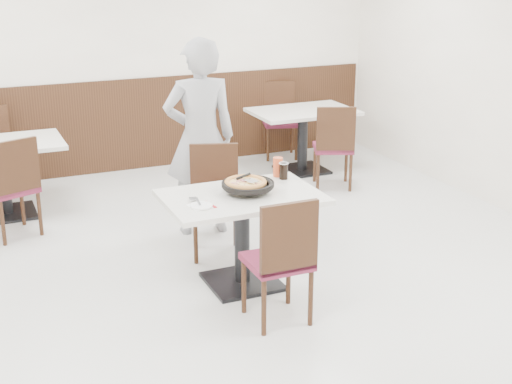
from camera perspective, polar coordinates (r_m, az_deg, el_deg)
name	(u,v)px	position (r m, az deg, el deg)	size (l,w,h in m)	color
floor	(257,281)	(5.79, 0.12, -7.14)	(7.00, 7.00, 0.00)	#A9A9A5
wall_back	(138,52)	(8.61, -9.40, 10.96)	(6.00, 0.04, 2.80)	beige
wainscot_back	(142,124)	(8.74, -9.08, 5.41)	(5.90, 0.03, 1.10)	black
main_table	(242,240)	(5.60, -1.12, -3.85)	(1.20, 0.80, 0.75)	silver
chair_near	(277,258)	(5.03, 1.69, -5.32)	(0.42, 0.42, 0.95)	black
chair_far	(216,203)	(6.12, -3.26, -0.88)	(0.42, 0.42, 0.95)	black
trivet	(246,191)	(5.50, -0.84, 0.08)	(0.13, 0.13, 0.04)	black
pizza_pan	(248,188)	(5.49, -0.65, 0.34)	(0.37, 0.37, 0.01)	black
pizza	(246,184)	(5.52, -0.84, 0.61)	(0.29, 0.29, 0.02)	#D88F41
pizza_server	(251,181)	(5.50, -0.37, 0.91)	(0.08, 0.10, 0.00)	silver
napkin	(201,206)	(5.24, -4.45, -1.12)	(0.16, 0.16, 0.00)	white
side_plate	(201,206)	(5.22, -4.41, -1.11)	(0.17, 0.17, 0.01)	white
fork	(198,201)	(5.28, -4.64, -0.76)	(0.02, 0.18, 0.00)	silver
cola_glass	(284,171)	(5.83, 2.22, 1.66)	(0.07, 0.07, 0.13)	black
red_cup	(278,167)	(5.90, 1.76, 2.02)	(0.08, 0.08, 0.16)	#CC4821
diner_person	(200,138)	(6.53, -4.49, 4.35)	(0.66, 0.44, 1.82)	#A0A0A4
bg_table_left	(3,179)	(7.51, -19.55, 0.97)	(1.20, 0.80, 0.75)	silver
bg_chair_left_near	(10,187)	(6.92, -19.11, 0.41)	(0.42, 0.42, 0.95)	black
bg_table_right	(302,141)	(8.55, 3.74, 4.11)	(1.20, 0.80, 0.75)	silver
bg_chair_right_near	(333,146)	(7.98, 6.19, 3.71)	(0.42, 0.42, 0.95)	black
bg_chair_right_far	(280,121)	(9.12, 1.95, 5.71)	(0.42, 0.42, 0.95)	black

